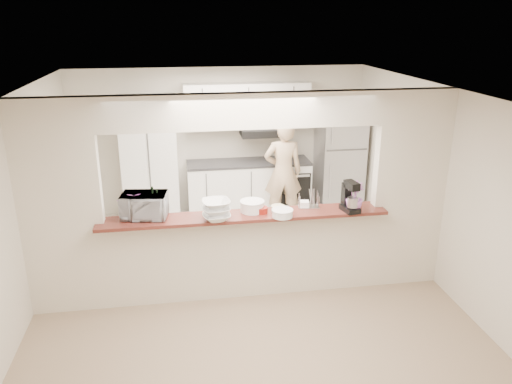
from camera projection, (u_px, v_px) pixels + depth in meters
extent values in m
plane|color=#9D836A|center=(245.00, 293.00, 6.26)|extent=(6.00, 6.00, 0.00)
cube|color=beige|center=(231.00, 241.00, 7.70)|extent=(5.00, 2.90, 0.01)
cube|color=beige|center=(61.00, 210.00, 5.53)|extent=(0.90, 0.15, 2.50)
cube|color=beige|center=(408.00, 191.00, 6.15)|extent=(0.90, 0.15, 2.50)
cube|color=beige|center=(243.00, 111.00, 5.49)|extent=(3.20, 0.15, 0.40)
cube|color=beige|center=(245.00, 256.00, 6.08)|extent=(3.20, 0.15, 1.05)
cube|color=maroon|center=(245.00, 216.00, 5.85)|extent=(3.40, 0.38, 0.04)
cube|color=white|center=(150.00, 159.00, 8.24)|extent=(0.90, 0.60, 2.10)
cube|color=white|center=(249.00, 189.00, 8.69)|extent=(2.10, 0.60, 0.90)
cube|color=#313134|center=(249.00, 163.00, 8.53)|extent=(2.10, 0.62, 0.04)
cube|color=white|center=(247.00, 106.00, 8.33)|extent=(2.10, 0.35, 0.75)
cube|color=black|center=(263.00, 132.00, 8.42)|extent=(0.75, 0.45, 0.12)
cube|color=black|center=(295.00, 189.00, 8.50)|extent=(0.55, 0.02, 0.55)
cube|color=#B9BABF|center=(339.00, 163.00, 8.75)|extent=(0.75, 0.70, 1.70)
imported|color=#C568B0|center=(131.00, 205.00, 5.69)|extent=(0.31, 0.27, 0.33)
cylinder|color=black|center=(153.00, 205.00, 5.76)|extent=(0.07, 0.07, 0.27)
cylinder|color=black|center=(152.00, 191.00, 5.70)|extent=(0.02, 0.02, 0.09)
cylinder|color=black|center=(158.00, 206.00, 5.77)|extent=(0.06, 0.06, 0.23)
cylinder|color=black|center=(157.00, 194.00, 5.72)|extent=(0.02, 0.02, 0.08)
imported|color=#BABBC0|center=(144.00, 206.00, 5.72)|extent=(0.56, 0.42, 0.28)
imported|color=silver|center=(216.00, 210.00, 5.65)|extent=(0.35, 0.35, 0.23)
cylinder|color=white|center=(252.00, 206.00, 5.92)|extent=(0.28, 0.28, 0.12)
cylinder|color=white|center=(252.00, 201.00, 5.89)|extent=(0.29, 0.29, 0.01)
cylinder|color=white|center=(282.00, 213.00, 5.77)|extent=(0.24, 0.24, 0.08)
cylinder|color=white|center=(282.00, 210.00, 5.75)|extent=(0.25, 0.25, 0.01)
cylinder|color=maroon|center=(261.00, 210.00, 5.89)|extent=(0.15, 0.15, 0.07)
cylinder|color=beige|center=(278.00, 209.00, 5.91)|extent=(0.16, 0.16, 0.08)
cube|color=silver|center=(309.00, 207.00, 6.06)|extent=(0.27, 0.19, 0.02)
cube|color=white|center=(309.00, 204.00, 6.05)|extent=(0.12, 0.12, 0.06)
cube|color=black|center=(350.00, 209.00, 5.93)|extent=(0.21, 0.28, 0.06)
cube|color=black|center=(347.00, 193.00, 5.96)|extent=(0.12, 0.11, 0.27)
cube|color=black|center=(352.00, 185.00, 5.83)|extent=(0.15, 0.23, 0.09)
cylinder|color=#B7B7BC|center=(353.00, 202.00, 5.85)|extent=(0.12, 0.12, 0.12)
imported|color=#BE73D5|center=(355.00, 197.00, 5.89)|extent=(0.21, 0.21, 0.37)
imported|color=tan|center=(283.00, 173.00, 8.17)|extent=(0.65, 0.44, 1.73)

